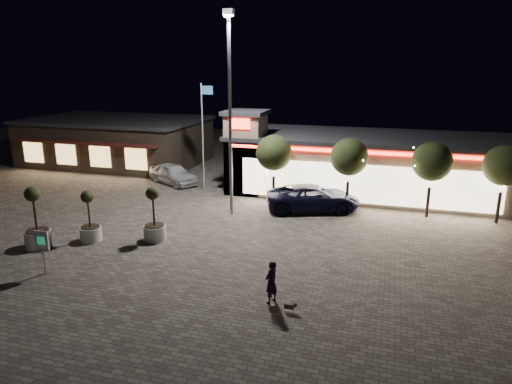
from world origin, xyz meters
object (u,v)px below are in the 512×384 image
(pedestrian, at_px, (271,282))
(planter_mid, at_px, (37,229))
(pickup_truck, at_px, (313,198))
(white_sedan, at_px, (173,174))
(valet_sign, at_px, (42,244))
(planter_left, at_px, (90,225))

(pedestrian, xyz_separation_m, planter_mid, (-13.25, 2.12, 0.12))
(pedestrian, distance_m, planter_mid, 13.42)
(pickup_truck, height_order, planter_mid, planter_mid)
(white_sedan, distance_m, valet_sign, 16.72)
(pickup_truck, relative_size, white_sedan, 1.27)
(pickup_truck, height_order, pedestrian, pedestrian)
(white_sedan, distance_m, planter_mid, 14.08)
(pickup_truck, bearing_deg, planter_left, 110.40)
(pickup_truck, distance_m, planter_mid, 16.48)
(white_sedan, bearing_deg, pickup_truck, -77.87)
(pickup_truck, xyz_separation_m, planter_mid, (-12.80, -10.37, 0.17))
(white_sedan, xyz_separation_m, pedestrian, (12.44, -16.17, 0.08))
(pickup_truck, xyz_separation_m, pedestrian, (0.45, -12.49, 0.05))
(valet_sign, bearing_deg, pickup_truck, 51.75)
(pedestrian, relative_size, planter_left, 0.63)
(pedestrian, bearing_deg, planter_left, -82.37)
(pickup_truck, distance_m, planter_left, 13.87)
(pickup_truck, xyz_separation_m, valet_sign, (-10.19, -12.93, 0.61))
(pickup_truck, height_order, valet_sign, valet_sign)
(pedestrian, height_order, planter_left, planter_left)
(pedestrian, bearing_deg, valet_sign, -61.74)
(planter_left, relative_size, valet_sign, 1.36)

